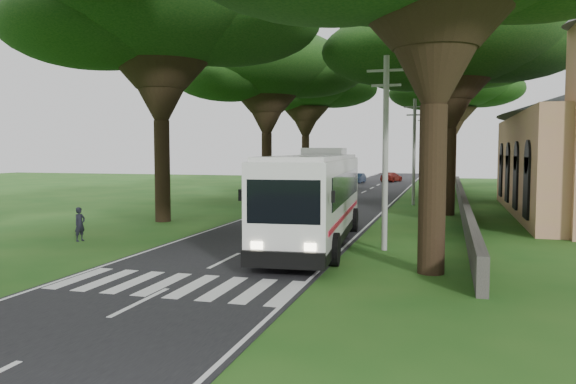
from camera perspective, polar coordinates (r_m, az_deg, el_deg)
The scene contains 18 objects.
ground at distance 19.54m, azimuth -8.70°, elevation -8.07°, with size 140.00×140.00×0.00m, color #1C4E16.
road at distance 43.29m, azimuth 5.23°, elevation -1.25°, with size 8.00×120.00×0.04m, color black.
crosswalk at distance 17.79m, azimuth -11.42°, elevation -9.33°, with size 8.00×3.00×0.01m, color silver.
property_wall at distance 41.50m, azimuth 17.28°, elevation -0.84°, with size 0.35×50.00×1.20m, color #383533.
pole_near at distance 23.47m, azimuth 9.87°, elevation 4.26°, with size 1.60×0.24×8.00m.
pole_mid at distance 43.41m, azimuth 12.69°, elevation 4.19°, with size 1.60×0.24×8.00m.
pole_far at distance 63.39m, azimuth 13.73°, elevation 4.17°, with size 1.60×0.24×8.00m.
tree_l_mida at distance 34.31m, azimuth -12.91°, elevation 17.24°, with size 14.86×14.86×15.19m.
tree_l_midb at distance 50.34m, azimuth -2.20°, elevation 12.60°, with size 14.03×14.03×14.57m.
tree_l_far at distance 67.83m, azimuth 1.81°, elevation 10.78°, with size 13.87×13.87×14.94m.
tree_r_mida at distance 38.00m, azimuth 16.23°, elevation 14.81°, with size 14.22×14.22×14.36m.
tree_r_midb at distance 56.01m, azimuth 15.66°, elevation 12.98°, with size 14.62×14.62×16.04m.
tree_r_far at distance 73.78m, azimuth 16.52°, elevation 10.34°, with size 14.27×14.27×15.36m.
coach_bus at distance 24.68m, azimuth 2.71°, elevation -0.48°, with size 3.93×13.51×3.93m.
distant_car_a at distance 61.34m, azimuth 5.66°, elevation 0.93°, with size 1.38×3.42×1.17m, color #A2A2A7.
distant_car_b at distance 71.52m, azimuth 7.09°, elevation 1.41°, with size 1.29×3.70×1.22m, color navy.
distant_car_c at distance 75.00m, azimuth 10.44°, elevation 1.52°, with size 1.76×4.33×1.26m, color maroon.
pedestrian at distance 27.38m, azimuth -20.39°, elevation -3.08°, with size 0.57×0.37×1.56m, color black.
Camera 1 is at (8.00, -17.34, 4.16)m, focal length 35.00 mm.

